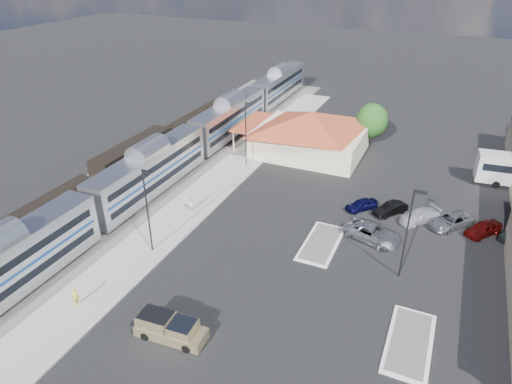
% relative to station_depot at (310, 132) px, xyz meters
% --- Properties ---
extents(ground, '(280.00, 280.00, 0.00)m').
position_rel_station_depot_xyz_m(ground, '(4.56, -24.00, -3.13)').
color(ground, black).
rests_on(ground, ground).
extents(railbed, '(16.00, 100.00, 0.12)m').
position_rel_station_depot_xyz_m(railbed, '(-16.44, -16.00, -3.07)').
color(railbed, '#4C4944').
rests_on(railbed, ground).
extents(platform, '(5.50, 92.00, 0.18)m').
position_rel_station_depot_xyz_m(platform, '(-7.44, -18.00, -3.04)').
color(platform, gray).
rests_on(platform, ground).
extents(passenger_train, '(3.00, 104.00, 5.55)m').
position_rel_station_depot_xyz_m(passenger_train, '(-13.44, -20.00, -0.26)').
color(passenger_train, silver).
rests_on(passenger_train, ground).
extents(freight_cars, '(2.80, 46.00, 4.00)m').
position_rel_station_depot_xyz_m(freight_cars, '(-19.44, -15.53, -1.21)').
color(freight_cars, black).
rests_on(freight_cars, ground).
extents(station_depot, '(18.35, 12.24, 6.20)m').
position_rel_station_depot_xyz_m(station_depot, '(0.00, 0.00, 0.00)').
color(station_depot, beige).
rests_on(station_depot, ground).
extents(traffic_island_south, '(3.30, 7.50, 0.21)m').
position_rel_station_depot_xyz_m(traffic_island_south, '(8.56, -22.00, -3.03)').
color(traffic_island_south, silver).
rests_on(traffic_island_south, ground).
extents(traffic_island_north, '(3.30, 7.50, 0.21)m').
position_rel_station_depot_xyz_m(traffic_island_north, '(18.56, -32.00, -3.03)').
color(traffic_island_north, silver).
rests_on(traffic_island_north, ground).
extents(lamp_plat_s, '(1.08, 0.25, 9.00)m').
position_rel_station_depot_xyz_m(lamp_plat_s, '(-6.34, -30.00, 2.21)').
color(lamp_plat_s, black).
rests_on(lamp_plat_s, ground).
extents(lamp_plat_n, '(1.08, 0.25, 9.00)m').
position_rel_station_depot_xyz_m(lamp_plat_n, '(-6.34, -8.00, 2.21)').
color(lamp_plat_n, black).
rests_on(lamp_plat_n, ground).
extents(lamp_lot, '(1.08, 0.25, 9.00)m').
position_rel_station_depot_xyz_m(lamp_lot, '(16.66, -24.00, 2.21)').
color(lamp_lot, black).
rests_on(lamp_lot, ground).
extents(tree_depot, '(4.71, 4.71, 6.63)m').
position_rel_station_depot_xyz_m(tree_depot, '(7.56, 6.00, 0.89)').
color(tree_depot, '#382314').
rests_on(tree_depot, ground).
extents(pickup_truck, '(5.65, 2.37, 1.91)m').
position_rel_station_depot_xyz_m(pickup_truck, '(1.63, -38.88, -2.22)').
color(pickup_truck, tan).
rests_on(pickup_truck, ground).
extents(suv, '(6.41, 4.29, 1.63)m').
position_rel_station_depot_xyz_m(suv, '(13.01, -19.15, -2.31)').
color(suv, '#A7AAAF').
rests_on(suv, ground).
extents(person_a, '(0.45, 0.68, 1.84)m').
position_rel_station_depot_xyz_m(person_a, '(-7.51, -39.18, -2.03)').
color(person_a, '#CFCF40').
rests_on(person_a, platform).
extents(person_b, '(0.70, 0.87, 1.74)m').
position_rel_station_depot_xyz_m(person_b, '(-6.99, -21.87, -2.08)').
color(person_b, white).
rests_on(person_b, platform).
extents(parked_car_a, '(3.72, 3.90, 1.31)m').
position_rel_station_depot_xyz_m(parked_car_a, '(10.72, -13.46, -2.48)').
color(parked_car_a, '#0E0E46').
rests_on(parked_car_a, ground).
extents(parked_car_b, '(3.66, 4.18, 1.37)m').
position_rel_station_depot_xyz_m(parked_car_b, '(13.92, -13.16, -2.45)').
color(parked_car_b, black).
rests_on(parked_car_b, ground).
extents(parked_car_c, '(4.69, 4.87, 1.40)m').
position_rel_station_depot_xyz_m(parked_car_c, '(17.12, -13.46, -2.43)').
color(parked_car_c, white).
rests_on(parked_car_c, ground).
extents(parked_car_d, '(5.09, 5.50, 1.43)m').
position_rel_station_depot_xyz_m(parked_car_d, '(20.32, -13.16, -2.42)').
color(parked_car_d, gray).
rests_on(parked_car_d, ground).
extents(parked_car_e, '(4.09, 4.51, 1.49)m').
position_rel_station_depot_xyz_m(parked_car_e, '(23.52, -13.46, -2.39)').
color(parked_car_e, maroon).
rests_on(parked_car_e, ground).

